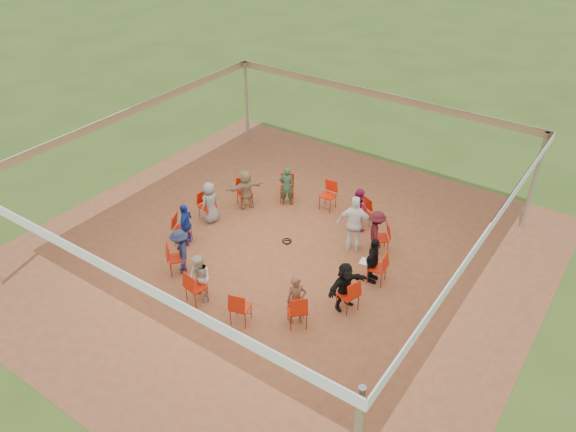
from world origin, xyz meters
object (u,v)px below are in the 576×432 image
Objects in this scene: chair_8 at (177,258)px; laptop at (366,260)px; person_seated_4 at (246,189)px; person_seated_7 at (181,252)px; person_seated_2 at (358,208)px; person_seated_8 at (200,279)px; chair_1 at (380,238)px; person_seated_1 at (376,232)px; standing_person at (355,224)px; person_seated_0 at (373,260)px; cable_coil at (287,241)px; chair_9 at (196,287)px; person_seated_9 at (296,300)px; person_seated_6 at (186,224)px; chair_3 at (328,196)px; person_seated_5 at (210,202)px; chair_6 at (208,206)px; chair_4 at (287,189)px; chair_0 at (377,268)px; chair_12 at (348,295)px; chair_2 at (361,213)px; chair_5 at (245,193)px; person_seated_3 at (287,186)px; chair_10 at (240,307)px; person_seated_10 at (345,286)px; chair_11 at (297,310)px; chair_7 at (182,229)px.

chair_8 is 2.78× the size of laptop.
person_seated_4 is 3.42m from person_seated_7.
person_seated_8 is at bearing 96.92° from person_seated_2.
chair_1 is 0.22m from person_seated_1.
person_seated_0 is at bearing 114.91° from standing_person.
person_seated_8 reaches higher than chair_8.
person_seated_0 is 2.77m from cable_coil.
person_seated_9 is (2.32, 0.80, 0.19)m from chair_9.
person_seated_6 is 1.00× the size of person_seated_9.
person_seated_9 reaches higher than chair_8.
person_seated_5 is at bearing 43.01° from chair_3.
person_seated_7 is (1.08, -2.21, 0.19)m from chair_6.
chair_4 is 4.94m from person_seated_8.
person_seated_0 is at bearing 90.00° from chair_0.
chair_3 is at bearing 154.79° from person_seated_4.
person_seated_1 is (3.74, 3.67, 0.19)m from chair_8.
cable_coil is at bearing 94.58° from chair_9.
person_seated_2 is (2.46, 0.01, 0.19)m from chair_4.
person_seated_4 is (-3.28, -0.98, 0.00)m from person_seated_2.
person_seated_1 is (3.42, -0.76, 0.19)m from chair_4.
cable_coil is at bearing 102.46° from person_seated_6.
chair_8 is at bearing 124.62° from chair_12.
chair_0 is at bearing 171.42° from person_seated_1.
cable_coil is at bearing 77.25° from person_seated_0.
person_seated_4 is at bearing 68.50° from laptop.
chair_5 is (-3.43, -1.02, 0.00)m from chair_2.
person_seated_3 reaches higher than chair_0.
person_seated_2 reaches higher than chair_10.
person_seated_10 is (-0.21, -1.25, 0.19)m from chair_0.
chair_12 is (4.26, 1.27, 0.00)m from chair_8.
chair_11 is (3.25, -4.26, 0.00)m from chair_4.
chair_3 is at bearing 125.51° from person_seated_6.
chair_6 is 0.71× the size of person_seated_7.
chair_7 is 2.46m from person_seated_4.
chair_5 is 1.00× the size of chair_12.
person_seated_0 is 4.25m from person_seated_8.
chair_5 is 0.71× the size of person_seated_3.
chair_2 is 5.36m from chair_8.
chair_9 is at bearing 96.92° from chair_2.
chair_3 is 1.00× the size of chair_4.
chair_7 is 0.71× the size of person_seated_2.
chair_6 is 2.51m from chair_8.
chair_10 is 1.00× the size of chair_11.
chair_3 is 2.51m from chair_5.
person_seated_9 is (1.93, -4.55, 0.19)m from chair_3.
chair_11 is at bearing 154.79° from person_seated_0.
chair_6 is at bearing 13.85° from chair_5.
person_seated_0 is at bearing -3.07° from cable_coil.
chair_3 is 2.46m from person_seated_1.
chair_1 is at bearing 138.46° from chair_4.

